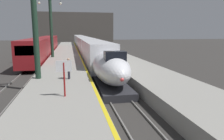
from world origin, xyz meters
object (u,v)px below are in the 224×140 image
highspeed_train_main (84,44)px  departure_info_board (64,71)px  station_column_far (51,21)px  passenger_mid_platform (69,67)px  regional_train_adjacent (45,46)px  station_column_mid (34,10)px

highspeed_train_main → departure_info_board: highspeed_train_main is taller
station_column_far → passenger_mid_platform: station_column_far is taller
regional_train_adjacent → departure_info_board: bearing=-81.7°
station_column_far → departure_info_board: size_ratio=4.13×
station_column_mid → station_column_far: station_column_mid is taller
departure_info_board → regional_train_adjacent: bearing=98.3°
highspeed_train_main → passenger_mid_platform: bearing=-95.8°
regional_train_adjacent → station_column_mid: bearing=-85.0°
departure_info_board → station_column_far: bearing=96.2°
regional_train_adjacent → station_column_mid: 25.51m
highspeed_train_main → station_column_mid: station_column_mid is taller
station_column_far → passenger_mid_platform: (2.45, -15.75, -4.31)m
station_column_mid → passenger_mid_platform: size_ratio=5.29×
highspeed_train_main → passenger_mid_platform: highspeed_train_main is taller
regional_train_adjacent → station_column_far: size_ratio=4.18×
station_column_far → departure_info_board: 20.89m
passenger_mid_platform → departure_info_board: 4.71m
station_column_far → passenger_mid_platform: 16.51m
station_column_mid → passenger_mid_platform: station_column_mid is taller
departure_info_board → passenger_mid_platform: bearing=87.1°
station_column_mid → station_column_far: bearing=90.0°
station_column_far → passenger_mid_platform: bearing=-81.2°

